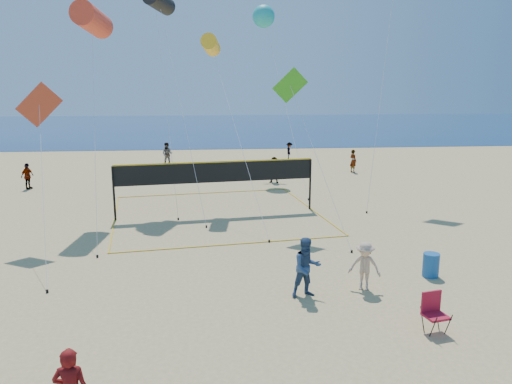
{
  "coord_description": "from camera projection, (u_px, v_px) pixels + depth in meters",
  "views": [
    {
      "loc": [
        -0.43,
        -10.43,
        6.29
      ],
      "look_at": [
        0.71,
        2.0,
        3.53
      ],
      "focal_mm": 35.0,
      "sensor_mm": 36.0,
      "label": 1
    }
  ],
  "objects": [
    {
      "name": "far_person_3",
      "position": [
        167.0,
        154.0,
        38.27
      ],
      "size": [
        0.99,
        0.85,
        1.75
      ],
      "primitive_type": "imported",
      "rotation": [
        0.0,
        0.0,
        -0.24
      ],
      "color": "gray",
      "rests_on": "ground"
    },
    {
      "name": "kite_7",
      "position": [
        264.0,
        16.0,
        32.85
      ],
      "size": [
        2.6,
        9.35,
        11.26
      ],
      "rotation": [
        0.0,
        0.0,
        0.38
      ],
      "color": "#20ACAD",
      "rests_on": "ground"
    },
    {
      "name": "trash_barrel",
      "position": [
        431.0,
        265.0,
        16.41
      ],
      "size": [
        0.59,
        0.59,
        0.79
      ],
      "primitive_type": "cylinder",
      "rotation": [
        0.0,
        0.0,
        0.12
      ],
      "color": "#164F95",
      "rests_on": "ground"
    },
    {
      "name": "far_person_1",
      "position": [
        274.0,
        170.0,
        31.76
      ],
      "size": [
        1.59,
        0.81,
        1.64
      ],
      "primitive_type": "imported",
      "rotation": [
        0.0,
        0.0,
        -0.22
      ],
      "color": "gray",
      "rests_on": "ground"
    },
    {
      "name": "ground",
      "position": [
        233.0,
        360.0,
        11.54
      ],
      "size": [
        120.0,
        120.0,
        0.0
      ],
      "primitive_type": "plane",
      "color": "tan",
      "rests_on": "ground"
    },
    {
      "name": "volleyball_net",
      "position": [
        216.0,
        178.0,
        23.87
      ],
      "size": [
        10.92,
        10.79,
        2.6
      ],
      "rotation": [
        0.0,
        0.0,
        0.14
      ],
      "color": "black",
      "rests_on": "ground"
    },
    {
      "name": "far_person_4",
      "position": [
        289.0,
        151.0,
        41.06
      ],
      "size": [
        0.66,
        1.0,
        1.45
      ],
      "primitive_type": "imported",
      "rotation": [
        0.0,
        0.0,
        1.44
      ],
      "color": "gray",
      "rests_on": "ground"
    },
    {
      "name": "bystander_b",
      "position": [
        365.0,
        266.0,
        15.3
      ],
      "size": [
        1.13,
        0.92,
        1.52
      ],
      "primitive_type": "imported",
      "rotation": [
        0.0,
        0.0,
        -0.43
      ],
      "color": "tan",
      "rests_on": "ground"
    },
    {
      "name": "bystander_a",
      "position": [
        307.0,
        267.0,
        14.78
      ],
      "size": [
        1.0,
        0.84,
        1.82
      ],
      "primitive_type": "imported",
      "rotation": [
        0.0,
        0.0,
        0.19
      ],
      "color": "navy",
      "rests_on": "ground"
    },
    {
      "name": "kite_4",
      "position": [
        293.0,
        93.0,
        21.1
      ],
      "size": [
        2.61,
        4.22,
        6.91
      ],
      "rotation": [
        0.0,
        0.0,
        0.08
      ],
      "color": "green",
      "rests_on": "ground"
    },
    {
      "name": "far_person_2",
      "position": [
        353.0,
        161.0,
        35.42
      ],
      "size": [
        0.61,
        0.7,
        1.61
      ],
      "primitive_type": "imported",
      "rotation": [
        0.0,
        0.0,
        2.04
      ],
      "color": "gray",
      "rests_on": "ground"
    },
    {
      "name": "kite_2",
      "position": [
        211.0,
        45.0,
        25.03
      ],
      "size": [
        2.71,
        8.21,
        8.63
      ],
      "rotation": [
        0.0,
        0.0,
        -0.12
      ],
      "color": "yellow",
      "rests_on": "ground"
    },
    {
      "name": "kite_1",
      "position": [
        159.0,
        2.0,
        25.24
      ],
      "size": [
        3.04,
        6.97,
        10.85
      ],
      "rotation": [
        0.0,
        0.0,
        -0.38
      ],
      "color": "black",
      "rests_on": "ground"
    },
    {
      "name": "kite_0",
      "position": [
        92.0,
        20.0,
        22.75
      ],
      "size": [
        1.84,
        8.18,
        9.8
      ],
      "rotation": [
        0.0,
        0.0,
        -0.13
      ],
      "color": "red",
      "rests_on": "ground"
    },
    {
      "name": "kite_3",
      "position": [
        39.0,
        111.0,
        19.29
      ],
      "size": [
        2.53,
        5.9,
        6.31
      ],
      "rotation": [
        0.0,
        0.0,
        0.27
      ],
      "color": "#BD3C23",
      "rests_on": "ground"
    },
    {
      "name": "far_person_0",
      "position": [
        27.0,
        176.0,
        29.82
      ],
      "size": [
        0.74,
        0.99,
        1.56
      ],
      "primitive_type": "imported",
      "rotation": [
        0.0,
        0.0,
        1.12
      ],
      "color": "gray",
      "rests_on": "ground"
    },
    {
      "name": "camp_chair",
      "position": [
        434.0,
        310.0,
        12.75
      ],
      "size": [
        0.66,
        0.78,
        1.16
      ],
      "rotation": [
        0.0,
        0.0,
        0.21
      ],
      "color": "#A31228",
      "rests_on": "ground"
    },
    {
      "name": "ocean",
      "position": [
        213.0,
        127.0,
        71.82
      ],
      "size": [
        140.0,
        50.0,
        0.03
      ],
      "primitive_type": "cube",
      "color": "navy",
      "rests_on": "ground"
    }
  ]
}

